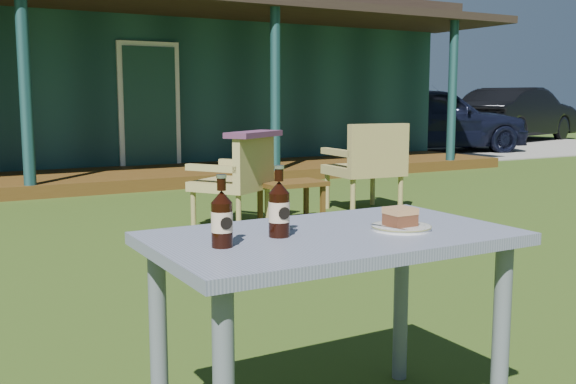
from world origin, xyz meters
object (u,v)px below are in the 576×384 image
cake_slice (400,216)px  armchair_left (238,176)px  car_far (518,115)px  cafe_table (332,262)px  side_table (291,188)px  armchair_right (368,162)px  plate (401,227)px  cola_bottle_near (279,208)px  car_near (429,119)px  cola_bottle_far (222,218)px

cake_slice → armchair_left: (1.15, 3.72, -0.30)m
cake_slice → car_far: bearing=40.5°
cafe_table → side_table: (1.86, 3.53, -0.28)m
cake_slice → armchair_left: size_ratio=0.11×
cafe_table → armchair_right: bearing=52.3°
plate → cola_bottle_near: bearing=166.3°
armchair_left → side_table: (0.49, -0.12, -0.12)m
car_near → armchair_left: car_near is taller
cafe_table → cola_bottle_near: (-0.19, 0.03, 0.19)m
armchair_left → armchair_right: (1.51, 0.09, 0.05)m
cola_bottle_near → armchair_left: size_ratio=0.28×
cake_slice → side_table: 3.97m
car_near → car_far: same height
plate → cola_bottle_far: bearing=175.3°
car_far → plate: (-13.07, -11.18, 0.01)m
cola_bottle_near → side_table: bearing=59.6°
plate → armchair_right: size_ratio=0.22×
car_far → armchair_left: bearing=107.1°
cafe_table → plate: 0.27m
cake_slice → side_table: cake_slice is taller
car_far → armchair_left: size_ratio=5.31×
armchair_right → cake_slice: bearing=-125.0°
car_near → armchair_right: bearing=149.7°
car_near → cafe_table: size_ratio=3.52×
plate → cake_slice: cake_slice is taller
cola_bottle_near → car_near: bearing=46.7°
car_far → side_table: car_far is taller
car_near → plate: 12.63m
cake_slice → cola_bottle_near: bearing=166.6°
car_near → car_far: (4.68, 1.75, 0.00)m
car_near → side_table: size_ratio=7.04×
car_far → cake_slice: size_ratio=47.50×
plate → cola_bottle_near: (-0.42, 0.10, 0.08)m
cola_bottle_near → side_table: size_ratio=0.39×
car_far → cola_bottle_near: (-13.49, -11.08, 0.09)m
cola_bottle_near → car_far: bearing=39.4°
car_near → cake_slice: size_ratio=45.94×
cola_bottle_near → plate: bearing=-13.7°
cola_bottle_far → side_table: 4.24m
car_far → cola_bottle_near: car_far is taller
cola_bottle_far → side_table: bearing=57.4°
armchair_left → armchair_right: size_ratio=0.90×
cake_slice → cafe_table: bearing=162.8°
armchair_right → cola_bottle_near: bearing=-129.7°
cola_bottle_near → armchair_right: bearing=50.3°
cake_slice → armchair_right: bearing=55.0°
cake_slice → cola_bottle_near: (-0.42, 0.10, 0.05)m
cafe_table → cola_bottle_near: size_ratio=5.18×
car_near → armchair_left: bearing=143.5°
armchair_right → side_table: 1.06m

